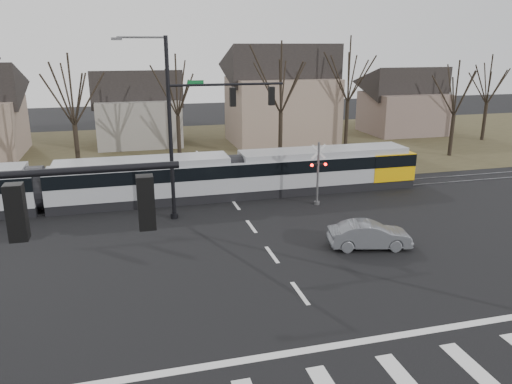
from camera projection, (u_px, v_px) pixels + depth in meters
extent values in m
plane|color=black|center=(318.00, 318.00, 18.52)|extent=(140.00, 140.00, 0.00)
cube|color=#38331E|center=(195.00, 149.00, 48.15)|extent=(140.00, 28.00, 0.01)
cube|color=silver|center=(404.00, 380.00, 15.11)|extent=(0.60, 2.60, 0.01)
cube|color=silver|center=(472.00, 367.00, 15.70)|extent=(0.60, 2.60, 0.01)
cube|color=silver|center=(338.00, 345.00, 16.86)|extent=(28.00, 0.35, 0.01)
cube|color=silver|center=(300.00, 293.00, 20.37)|extent=(0.18, 2.00, 0.01)
cube|color=silver|center=(272.00, 255.00, 24.08)|extent=(0.18, 2.00, 0.01)
cube|color=silver|center=(251.00, 226.00, 27.78)|extent=(0.18, 2.00, 0.01)
cube|color=silver|center=(236.00, 205.00, 31.49)|extent=(0.18, 2.00, 0.01)
cube|color=silver|center=(223.00, 188.00, 35.19)|extent=(0.18, 2.00, 0.01)
cube|color=silver|center=(213.00, 174.00, 38.89)|extent=(0.18, 2.00, 0.01)
cube|color=silver|center=(205.00, 163.00, 42.60)|extent=(0.18, 2.00, 0.01)
cube|color=silver|center=(198.00, 153.00, 46.30)|extent=(0.18, 2.00, 0.01)
cube|color=#59595E|center=(232.00, 199.00, 32.50)|extent=(90.00, 0.12, 0.06)
cube|color=#59595E|center=(228.00, 193.00, 33.79)|extent=(90.00, 0.12, 0.06)
cube|color=gray|center=(144.00, 181.00, 31.58)|extent=(11.69, 2.73, 2.85)
cube|color=black|center=(144.00, 172.00, 31.42)|extent=(11.71, 2.77, 0.83)
cube|color=gray|center=(323.00, 169.00, 34.58)|extent=(12.67, 2.73, 2.85)
cube|color=black|center=(324.00, 161.00, 34.41)|extent=(12.69, 2.77, 0.83)
cube|color=#E6A807|center=(385.00, 164.00, 35.73)|extent=(3.12, 2.79, 1.90)
imported|color=#5B5E63|center=(369.00, 235.00, 24.74)|extent=(3.11, 4.64, 1.33)
cube|color=black|center=(16.00, 212.00, 8.92)|extent=(0.32, 0.32, 1.05)
sphere|color=#FF0C07|center=(14.00, 195.00, 8.82)|extent=(0.22, 0.22, 0.22)
cube|color=black|center=(146.00, 202.00, 9.48)|extent=(0.32, 0.32, 1.05)
sphere|color=#FF0C07|center=(145.00, 186.00, 9.38)|extent=(0.22, 0.22, 0.22)
cylinder|color=black|center=(170.00, 132.00, 27.65)|extent=(0.22, 0.22, 10.20)
cylinder|color=black|center=(174.00, 216.00, 29.07)|extent=(0.44, 0.44, 0.30)
cylinder|color=black|center=(227.00, 84.00, 27.74)|extent=(6.50, 0.14, 0.14)
cube|color=#0C5926|center=(195.00, 82.00, 27.26)|extent=(0.90, 0.03, 0.22)
cube|color=black|center=(233.00, 97.00, 28.02)|extent=(0.32, 0.32, 1.05)
sphere|color=#FF0C07|center=(233.00, 91.00, 27.92)|extent=(0.22, 0.22, 0.22)
cube|color=black|center=(271.00, 96.00, 28.58)|extent=(0.32, 0.32, 1.05)
sphere|color=#FF0C07|center=(272.00, 90.00, 28.48)|extent=(0.22, 0.22, 0.22)
cube|color=#59595B|center=(117.00, 39.00, 25.63)|extent=(0.55, 0.22, 0.14)
cylinder|color=#59595B|center=(318.00, 174.00, 31.03)|extent=(0.14, 0.14, 4.00)
cylinder|color=#59595B|center=(317.00, 203.00, 31.58)|extent=(0.36, 0.36, 0.20)
cube|color=silver|center=(319.00, 152.00, 30.63)|extent=(0.95, 0.04, 0.95)
cube|color=silver|center=(319.00, 152.00, 30.63)|extent=(0.95, 0.04, 0.95)
cube|color=black|center=(318.00, 164.00, 30.86)|extent=(1.00, 0.10, 0.12)
sphere|color=#FF0C07|center=(312.00, 165.00, 30.68)|extent=(0.18, 0.18, 0.18)
sphere|color=#FF0C07|center=(325.00, 164.00, 30.90)|extent=(0.18, 0.18, 0.18)
cube|color=gray|center=(139.00, 122.00, 49.98)|extent=(8.00, 7.00, 4.50)
cube|color=#836D5E|center=(281.00, 111.00, 50.36)|extent=(10.00, 8.00, 6.50)
cube|color=#69554D|center=(402.00, 113.00, 56.19)|extent=(8.00, 7.00, 4.50)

